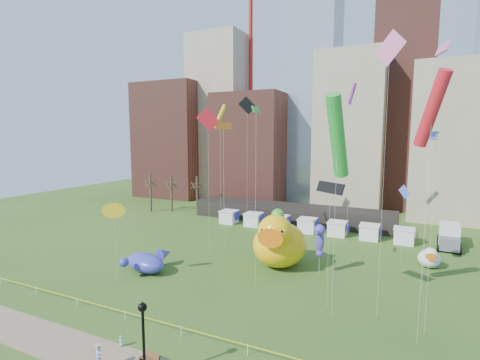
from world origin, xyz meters
The scene contains 31 objects.
ground centered at (0.00, 0.00, 0.00)m, with size 160.00×160.00×0.00m, color #2D4E18.
skyline centered at (2.25, 61.06, 21.44)m, with size 101.00×23.00×68.00m.
crane_left centered at (-21.11, 64.00, 46.90)m, with size 23.00×1.00×76.00m.
pavilion centered at (-4.00, 42.00, 1.60)m, with size 38.00×6.00×3.20m, color black.
vendor_tents centered at (1.02, 36.00, 1.11)m, with size 33.24×2.80×2.40m.
bare_trees centered at (-30.17, 40.54, 4.01)m, with size 8.44×6.44×8.50m.
caution_tape centered at (0.00, 0.00, 0.68)m, with size 50.00×0.06×0.90m.
big_duck centered at (1.98, 18.38, 3.25)m, with size 7.46×9.53×7.08m.
small_duck centered at (19.06, 26.23, 1.27)m, with size 2.80×3.66×2.76m.
seahorse_green centered at (2.08, 17.83, 5.60)m, with size 1.96×2.25×7.57m.
seahorse_purple centered at (7.14, 18.13, 4.44)m, with size 1.50×1.79×6.08m.
whale_inflatable centered at (-12.01, 10.14, 1.18)m, with size 6.39×7.53×2.58m.
park_bench centered at (0.06, -3.95, 0.45)m, with size 1.64×0.64×0.82m.
lamppost centered at (0.97, -5.63, 3.49)m, with size 0.59×0.59×5.71m.
box_truck centered at (22.07, 37.20, 1.61)m, with size 3.38×7.54×3.13m.
woman centered at (-2.82, -6.00, 0.89)m, with size 0.64×0.42×1.75m, color white.
toddler centered at (-3.42, -3.20, 0.46)m, with size 0.30×0.22×0.87m, color silver.
kite_0 centered at (17.52, 7.08, 18.32)m, with size 2.61×3.29×21.14m.
kite_1 centered at (18.07, 8.84, 22.62)m, with size 1.02×2.39×23.30m.
kite_2 centered at (9.72, 10.27, 11.57)m, with size 2.98×2.30×12.12m.
kite_3 centered at (1.60, 11.79, 18.80)m, with size 0.51×2.17×19.40m.
kite_4 centered at (-12.92, 30.72, 19.57)m, with size 2.43×1.50×21.59m.
kite_5 centered at (18.06, 17.64, 16.27)m, with size 1.17×2.61×16.81m.
kite_6 centered at (-7.59, 21.93, 17.65)m, with size 1.50×3.10×18.24m.
kite_7 centered at (8.09, 32.34, 22.37)m, with size 1.62×1.68×23.98m.
kite_8 centered at (-8.05, 18.46, 18.18)m, with size 2.59×1.79×20.03m.
kite_9 centered at (14.26, 10.25, 23.07)m, with size 2.58×1.54×25.09m.
kite_10 centered at (-8.72, 32.52, 20.93)m, with size 2.64×1.50×22.85m.
kite_11 centered at (10.55, 8.46, 16.31)m, with size 1.72×4.40×19.96m.
kite_12 centered at (-13.06, 6.29, 8.16)m, with size 1.56×1.10×9.03m.
kite_13 centered at (15.84, 22.37, 9.62)m, with size 1.31×1.04×10.74m.
Camera 1 is at (16.30, -23.07, 16.45)m, focal length 27.00 mm.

